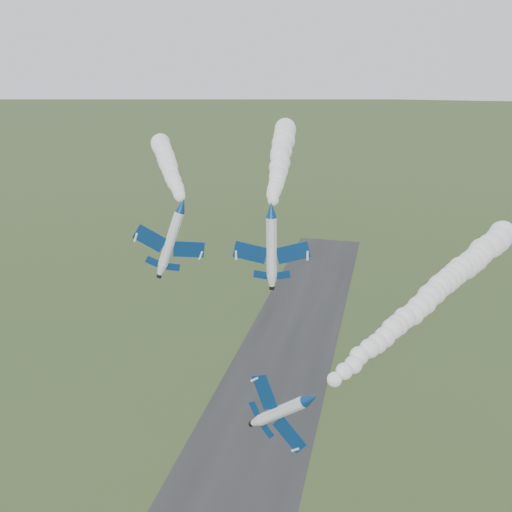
# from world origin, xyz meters

# --- Properties ---
(runway) EXTENTS (24.00, 260.00, 0.04)m
(runway) POSITION_xyz_m (0.00, 30.00, 0.02)
(runway) COLOR #29292C
(runway) RESTS_ON ground
(jet_lead) EXTENTS (6.89, 11.67, 7.78)m
(jet_lead) POSITION_xyz_m (15.92, -7.94, 34.63)
(jet_lead) COLOR white
(smoke_trail_jet_lead) EXTENTS (28.87, 59.09, 4.80)m
(smoke_trail_jet_lead) POSITION_xyz_m (30.98, 22.68, 36.82)
(smoke_trail_jet_lead) COLOR white
(jet_pair_left) EXTENTS (10.97, 13.31, 4.64)m
(jet_pair_left) POSITION_xyz_m (-9.13, 19.87, 48.45)
(jet_pair_left) COLOR white
(smoke_trail_jet_pair_left) EXTENTS (26.17, 51.80, 4.48)m
(smoke_trail_jet_pair_left) POSITION_xyz_m (-22.78, 48.01, 49.43)
(smoke_trail_jet_pair_left) COLOR white
(jet_pair_right) EXTENTS (12.07, 14.23, 3.52)m
(jet_pair_right) POSITION_xyz_m (5.38, 19.43, 48.75)
(jet_pair_right) COLOR white
(smoke_trail_jet_pair_right) EXTENTS (17.96, 71.77, 5.67)m
(smoke_trail_jet_pair_right) POSITION_xyz_m (-0.89, 58.38, 50.55)
(smoke_trail_jet_pair_right) COLOR white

